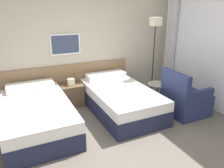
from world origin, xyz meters
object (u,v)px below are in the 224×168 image
Objects in this scene: bed_near_window at (120,99)px; side_table at (157,91)px; bed_near_door at (37,115)px; floor_lamp at (155,34)px; nightstand at (72,94)px; armchair at (185,100)px.

bed_near_window reaches higher than side_table.
bed_near_door is 3.76× the size of side_table.
floor_lamp is 3.55× the size of side_table.
bed_near_window is at bearing 0.00° from bed_near_door.
bed_near_window is 1.06× the size of floor_lamp.
bed_near_window is 1.72m from floor_lamp.
bed_near_door is 1.64m from bed_near_window.
side_table is at bearing -27.33° from nightstand.
floor_lamp is 1.64m from armchair.
bed_near_door is 3.05m from floor_lamp.
bed_near_door is 1.00× the size of bed_near_window.
bed_near_window is at bearing -41.20° from nightstand.
armchair reaches higher than side_table.
bed_near_window is 1.09m from nightstand.
bed_near_window is 2.13× the size of armchair.
floor_lamp reaches higher than armchair.
side_table is at bearing -9.18° from bed_near_window.
bed_near_window is 3.76× the size of side_table.
nightstand reaches higher than side_table.
bed_near_window is at bearing 170.82° from side_table.
side_table is (2.46, -0.13, 0.10)m from bed_near_door.
bed_near_door is 2.83m from armchair.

